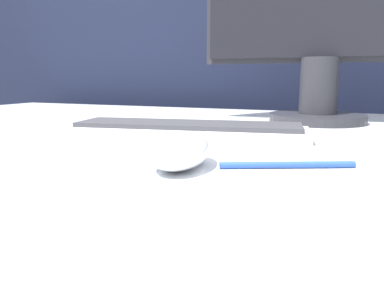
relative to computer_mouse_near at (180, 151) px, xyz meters
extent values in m
cube|color=black|center=(0.02, 0.94, -0.13)|extent=(5.00, 0.03, 1.23)
ellipsoid|color=white|center=(0.00, 0.00, 0.00)|extent=(0.08, 0.13, 0.04)
cube|color=silver|center=(-0.09, 0.23, -0.01)|extent=(0.43, 0.18, 0.02)
cube|color=#38383D|center=(-0.09, 0.23, 0.00)|extent=(0.41, 0.16, 0.01)
cylinder|color=#28282D|center=(0.11, 0.53, -0.01)|extent=(0.22, 0.22, 0.02)
cylinder|color=#28282D|center=(0.11, 0.53, 0.06)|extent=(0.08, 0.08, 0.13)
cylinder|color=#284C9E|center=(0.12, 0.04, -0.02)|extent=(0.15, 0.07, 0.01)
camera|label=1|loc=(0.17, -0.38, 0.08)|focal=35.00mm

